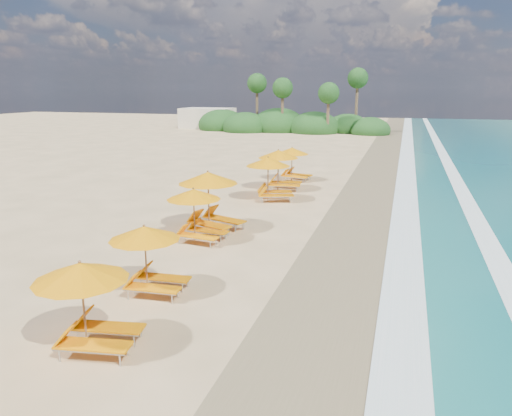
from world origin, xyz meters
name	(u,v)px	position (x,y,z in m)	size (l,w,h in m)	color
ground	(256,238)	(0.00, 0.00, 0.00)	(160.00, 160.00, 0.00)	#D8B47F
wet_sand	(361,248)	(4.00, 0.00, 0.01)	(4.00, 160.00, 0.01)	olive
surf_foam	(440,254)	(6.70, 0.00, 0.03)	(4.00, 160.00, 0.01)	white
station_1	(90,300)	(-1.06, -8.85, 1.17)	(2.48, 2.36, 2.08)	olive
station_2	(151,255)	(-1.31, -5.74, 1.12)	(2.26, 2.11, 2.01)	olive
station_3	(198,211)	(-1.98, -0.98, 1.15)	(2.40, 2.26, 2.06)	olive
station_4	(212,197)	(-2.03, 0.55, 1.37)	(3.12, 3.06, 2.45)	olive
station_5	(271,176)	(-1.14, 6.38, 1.29)	(2.95, 2.90, 2.29)	olive
station_6	(281,167)	(-1.32, 9.13, 1.30)	(2.70, 2.55, 2.32)	olive
station_7	(294,162)	(-1.24, 12.10, 1.18)	(2.54, 2.43, 2.11)	olive
treeline	(285,124)	(-9.94, 45.51, 1.00)	(25.80, 8.80, 9.74)	#163D14
beach_building	(208,118)	(-22.00, 48.00, 1.40)	(7.00, 5.00, 2.80)	beige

